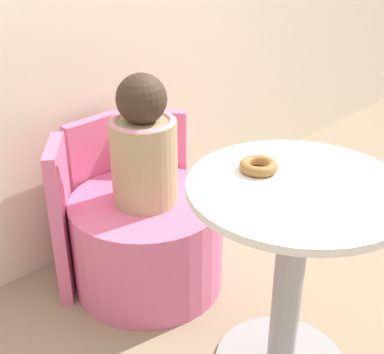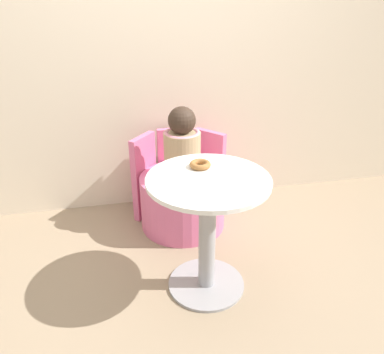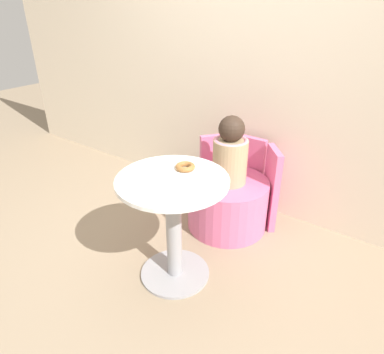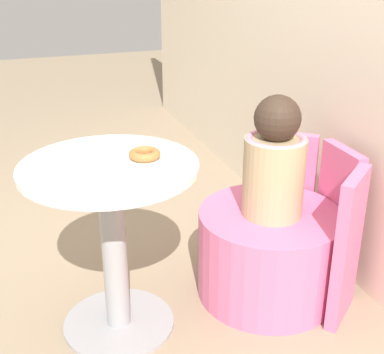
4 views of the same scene
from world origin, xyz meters
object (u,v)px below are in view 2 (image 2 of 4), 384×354
object	(u,v)px
tub_chair	(183,201)
child_figure	(182,146)
donut	(200,165)
round_table	(208,218)

from	to	relation	value
tub_chair	child_figure	bearing A→B (deg)	0.00
tub_chair	donut	bearing A→B (deg)	-90.24
donut	tub_chair	bearing A→B (deg)	89.76
tub_chair	round_table	bearing A→B (deg)	-89.21
tub_chair	donut	distance (m)	0.78
round_table	child_figure	xyz separation A→B (m)	(-0.01, 0.69, 0.16)
round_table	tub_chair	world-z (taller)	round_table
tub_chair	child_figure	distance (m)	0.44
child_figure	donut	bearing A→B (deg)	-90.24
tub_chair	child_figure	size ratio (longest dim) A/B	1.21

